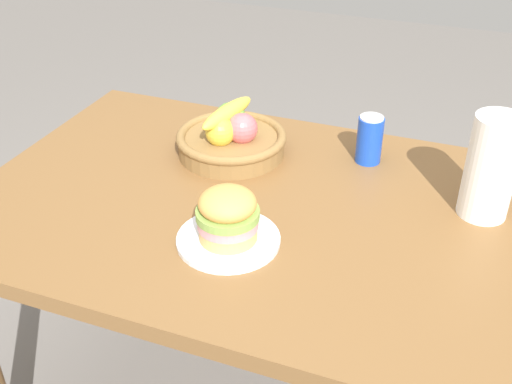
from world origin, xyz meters
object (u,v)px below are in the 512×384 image
Objects in this scene: soda_can at (370,139)px; fruit_basket at (231,137)px; plate at (228,240)px; sandwich at (228,215)px; paper_towel_roll at (491,167)px.

fruit_basket reaches higher than soda_can.
soda_can reaches higher than plate.
sandwich reaches higher than soda_can.
fruit_basket is at bearing 111.75° from plate.
paper_towel_roll is (0.49, 0.31, 0.11)m from plate.
sandwich is 0.56× the size of paper_towel_roll.
paper_towel_roll reaches higher than soda_can.
sandwich is at bearing -148.33° from paper_towel_roll.
plate is 0.59m from paper_towel_roll.
paper_towel_roll is at bearing -5.35° from fruit_basket.
soda_can is 0.36m from fruit_basket.
fruit_basket is at bearing -165.96° from soda_can.
fruit_basket reaches higher than sandwich.
paper_towel_roll is (0.49, 0.31, 0.05)m from sandwich.
fruit_basket is at bearing 174.65° from paper_towel_roll.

